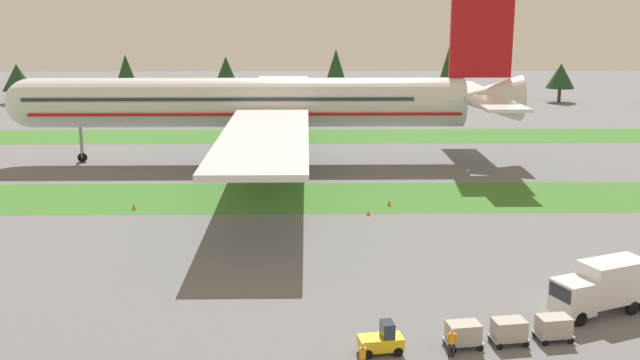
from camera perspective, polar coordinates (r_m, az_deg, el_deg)
grass_strip_near at (r=79.62m, az=4.20°, el=-1.33°), size 320.00×13.03×0.01m
grass_strip_far at (r=116.75m, az=2.56°, el=3.39°), size 320.00×13.03×0.01m
airliner at (r=96.71m, az=-4.26°, el=5.99°), size 66.66×81.53×21.83m
baggage_tug at (r=44.76m, az=4.79°, el=-12.23°), size 2.76×1.67×1.97m
cargo_dolly_lead at (r=46.13m, az=10.98°, el=-11.49°), size 2.40×1.81×1.55m
cargo_dolly_second at (r=47.16m, az=14.35°, el=-11.09°), size 2.40×1.81×1.55m
cargo_dolly_third at (r=48.36m, az=17.56°, el=-10.69°), size 2.40×1.81×1.55m
catering_truck at (r=52.96m, az=20.90°, el=-7.62°), size 7.30×4.81×3.58m
ground_crew_marshaller at (r=42.57m, az=3.30°, el=-13.41°), size 0.36×0.55×1.74m
ground_crew_loader at (r=44.83m, az=10.12°, el=-12.17°), size 0.56×0.36×1.74m
taxiway_marker_0 at (r=76.86m, az=-14.15°, el=-2.00°), size 0.44×0.44×0.66m
taxiway_marker_1 at (r=76.25m, az=5.37°, el=-1.78°), size 0.44×0.44×0.62m
taxiway_marker_2 at (r=72.73m, az=3.75°, el=-2.55°), size 0.44×0.44×0.47m
distant_tree_line at (r=154.33m, az=1.18°, el=8.30°), size 179.92×10.78×11.70m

